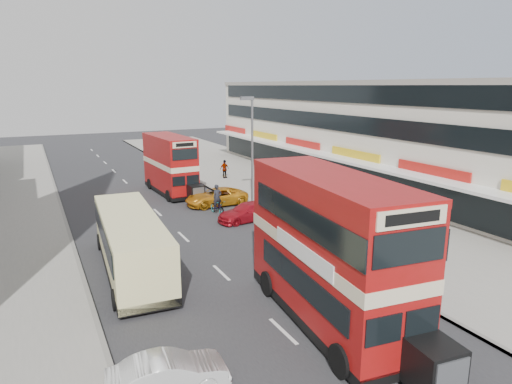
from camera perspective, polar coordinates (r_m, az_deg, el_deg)
ground at (r=16.10m, az=7.23°, el=-20.26°), size 160.00×160.00×0.00m
road_surface at (r=33.17m, az=-12.31°, el=-2.53°), size 12.00×90.00×0.01m
pavement_right at (r=37.78m, az=5.56°, el=-0.25°), size 12.00×90.00×0.15m
kerb_left at (r=32.30m, az=-22.85°, el=-3.60°), size 0.20×90.00×0.16m
kerb_right at (r=35.07m, az=-2.64°, el=-1.26°), size 0.20×90.00×0.16m
commercial_row at (r=43.26m, az=13.30°, el=7.39°), size 9.90×46.20×9.30m
street_lamp at (r=32.57m, az=-0.60°, el=6.08°), size 1.00×0.20×8.12m
bus_main at (r=17.19m, az=9.35°, el=-7.16°), size 3.66×10.28×5.54m
bus_second at (r=38.43m, az=-10.79°, el=3.45°), size 2.71×8.55×4.68m
coach at (r=22.75m, az=-15.52°, el=-6.00°), size 3.11×10.02×2.62m
car_left_front at (r=14.56m, az=-11.03°, el=-21.65°), size 3.64×1.53×1.17m
car_right_a at (r=30.32m, az=-1.06°, el=-2.53°), size 4.36×2.11×1.22m
car_right_b at (r=34.31m, az=-5.03°, el=-0.63°), size 4.71×2.18×1.31m
pedestrian_near at (r=30.66m, az=5.40°, el=-1.39°), size 0.76×0.55×1.97m
pedestrian_far at (r=43.73m, az=-3.99°, el=2.92°), size 1.11×0.68×1.76m
cyclist at (r=31.92m, az=-4.89°, el=-1.58°), size 0.88×1.99×2.14m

